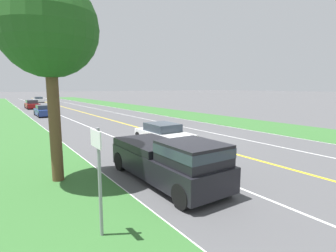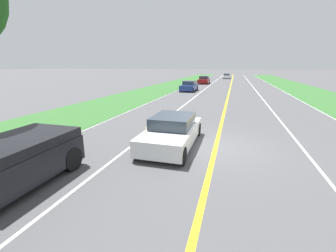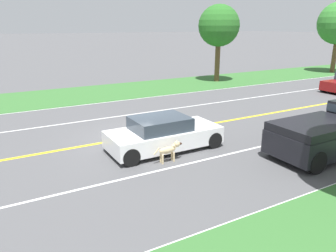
% 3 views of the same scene
% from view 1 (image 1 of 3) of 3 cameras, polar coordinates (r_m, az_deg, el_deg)
% --- Properties ---
extents(ground_plane, '(400.00, 400.00, 0.00)m').
position_cam_1_polar(ground_plane, '(17.66, 3.47, -3.06)').
color(ground_plane, '#4C4C4F').
extents(centre_divider_line, '(0.18, 160.00, 0.01)m').
position_cam_1_polar(centre_divider_line, '(17.66, 3.47, -3.04)').
color(centre_divider_line, yellow).
rests_on(centre_divider_line, ground).
extents(lane_edge_line_right, '(0.14, 160.00, 0.01)m').
position_cam_1_polar(lane_edge_line_right, '(14.61, -19.04, -5.96)').
color(lane_edge_line_right, white).
rests_on(lane_edge_line_right, ground).
extents(lane_edge_line_left, '(0.14, 160.00, 0.01)m').
position_cam_1_polar(lane_edge_line_left, '(22.55, 17.75, -0.91)').
color(lane_edge_line_left, white).
rests_on(lane_edge_line_left, ground).
extents(lane_dash_same_dir, '(0.10, 160.00, 0.01)m').
position_cam_1_polar(lane_dash_same_dir, '(15.83, -6.69, -4.45)').
color(lane_dash_same_dir, white).
rests_on(lane_dash_same_dir, ground).
extents(lane_dash_oncoming, '(0.10, 160.00, 0.01)m').
position_cam_1_polar(lane_dash_oncoming, '(19.95, 11.49, -1.86)').
color(lane_dash_oncoming, white).
rests_on(lane_dash_oncoming, ground).
extents(grass_verge_right, '(6.00, 160.00, 0.03)m').
position_cam_1_polar(grass_verge_right, '(14.19, -30.90, -7.10)').
color(grass_verge_right, '#33662D').
rests_on(grass_verge_right, ground).
extents(grass_verge_left, '(6.00, 160.00, 0.03)m').
position_cam_1_polar(grass_verge_left, '(24.95, 22.04, -0.23)').
color(grass_verge_left, '#33662D').
rests_on(grass_verge_left, ground).
extents(ego_car, '(1.91, 4.32, 1.30)m').
position_cam_1_polar(ego_car, '(16.23, -0.97, -1.87)').
color(ego_car, white).
rests_on(ego_car, ground).
extents(dog, '(0.22, 1.12, 0.74)m').
position_cam_1_polar(dog, '(15.99, -5.24, -2.64)').
color(dog, '#D1B784').
rests_on(dog, ground).
extents(pickup_truck, '(2.02, 5.47, 1.76)m').
position_cam_1_polar(pickup_truck, '(9.70, 0.34, -7.28)').
color(pickup_truck, black).
rests_on(pickup_truck, ground).
extents(car_trailing_near, '(1.85, 4.30, 1.34)m').
position_cam_1_polar(car_trailing_near, '(35.37, -25.35, 2.98)').
color(car_trailing_near, navy).
rests_on(car_trailing_near, ground).
extents(car_trailing_mid, '(1.89, 4.72, 1.42)m').
position_cam_1_polar(car_trailing_mid, '(48.55, -27.48, 4.17)').
color(car_trailing_mid, maroon).
rests_on(car_trailing_mid, ground).
extents(car_trailing_far, '(1.81, 4.43, 1.30)m').
position_cam_1_polar(car_trailing_far, '(67.42, -26.34, 5.15)').
color(car_trailing_far, white).
rests_on(car_trailing_far, ground).
extents(roadside_tree_right_near, '(3.47, 3.47, 7.32)m').
position_cam_1_polar(roadside_tree_right_near, '(10.61, -24.53, 18.56)').
color(roadside_tree_right_near, brown).
rests_on(roadside_tree_right_near, ground).
extents(street_sign, '(0.11, 0.64, 2.63)m').
position_cam_1_polar(street_sign, '(6.31, -14.87, -9.22)').
color(street_sign, gray).
rests_on(street_sign, ground).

